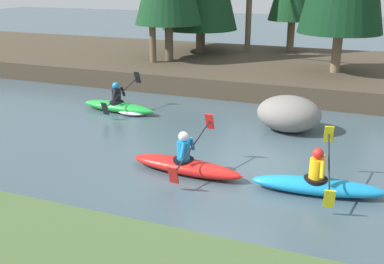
{
  "coord_description": "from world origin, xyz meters",
  "views": [
    {
      "loc": [
        2.9,
        -9.51,
        4.29
      ],
      "look_at": [
        -1.0,
        0.48,
        0.55
      ],
      "focal_mm": 42.0,
      "sensor_mm": 36.0,
      "label": 1
    }
  ],
  "objects_px": {
    "kayaker_lead": "(319,184)",
    "kayaker_trailing": "(121,107)",
    "kayaker_middle": "(186,165)",
    "boulder_midstream": "(289,114)"
  },
  "relations": [
    {
      "from": "kayaker_lead",
      "to": "kayaker_trailing",
      "type": "xyz_separation_m",
      "value": [
        -6.77,
        3.69,
        -0.02
      ]
    },
    {
      "from": "kayaker_middle",
      "to": "boulder_midstream",
      "type": "bearing_deg",
      "value": 71.01
    },
    {
      "from": "kayaker_lead",
      "to": "kayaker_trailing",
      "type": "relative_size",
      "value": 1.0
    },
    {
      "from": "kayaker_lead",
      "to": "boulder_midstream",
      "type": "bearing_deg",
      "value": 101.43
    },
    {
      "from": "kayaker_trailing",
      "to": "kayaker_lead",
      "type": "bearing_deg",
      "value": -23.8
    },
    {
      "from": "kayaker_lead",
      "to": "kayaker_middle",
      "type": "height_order",
      "value": "same"
    },
    {
      "from": "kayaker_lead",
      "to": "kayaker_middle",
      "type": "bearing_deg",
      "value": 173.81
    },
    {
      "from": "kayaker_lead",
      "to": "kayaker_middle",
      "type": "distance_m",
      "value": 2.93
    },
    {
      "from": "kayaker_middle",
      "to": "kayaker_trailing",
      "type": "xyz_separation_m",
      "value": [
        -3.84,
        3.74,
        -0.02
      ]
    },
    {
      "from": "kayaker_trailing",
      "to": "boulder_midstream",
      "type": "height_order",
      "value": "kayaker_trailing"
    }
  ]
}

